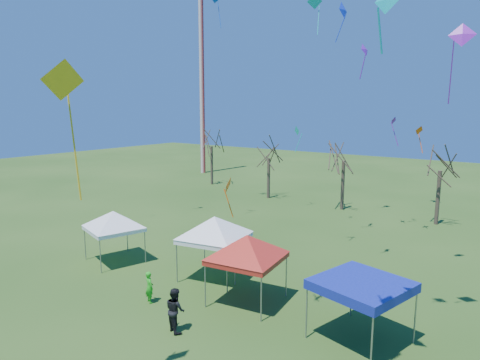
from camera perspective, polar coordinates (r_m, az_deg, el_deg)
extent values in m
plane|color=#254717|center=(20.95, -7.82, -17.70)|extent=(140.00, 140.00, 0.00)
cylinder|color=silver|center=(62.67, -5.09, 12.36)|extent=(0.70, 0.70, 25.00)
cylinder|color=#3D2D21|center=(53.42, -3.79, 1.96)|extent=(0.32, 0.32, 4.78)
cylinder|color=#3D2D21|center=(45.41, 3.83, 0.25)|extent=(0.32, 0.32, 4.28)
cylinder|color=#3D2D21|center=(41.35, 13.53, -0.69)|extent=(0.32, 0.32, 4.64)
cylinder|color=#3D2D21|center=(38.71, 24.89, -2.15)|extent=(0.32, 0.32, 4.49)
cylinder|color=gray|center=(29.12, -19.95, -8.07)|extent=(0.06, 0.06, 2.00)
cylinder|color=gray|center=(30.01, -14.81, -7.28)|extent=(0.06, 0.06, 2.00)
cylinder|color=gray|center=(26.58, -18.11, -9.68)|extent=(0.06, 0.06, 2.00)
cylinder|color=gray|center=(27.54, -12.54, -8.73)|extent=(0.06, 0.06, 2.00)
cube|color=white|center=(27.95, -16.46, -6.22)|extent=(3.75, 3.75, 0.24)
pyramid|color=white|center=(27.67, -16.58, -3.99)|extent=(4.07, 4.07, 1.00)
cylinder|color=gray|center=(24.23, -8.42, -10.95)|extent=(0.07, 0.07, 2.21)
cylinder|color=gray|center=(26.71, -4.77, -8.89)|extent=(0.07, 0.07, 2.21)
cylinder|color=gray|center=(22.78, -1.74, -12.22)|extent=(0.07, 0.07, 2.21)
cylinder|color=gray|center=(25.41, 1.41, -9.85)|extent=(0.07, 0.07, 2.21)
cube|color=white|center=(24.33, -3.41, -7.69)|extent=(3.89, 3.89, 0.26)
pyramid|color=white|center=(23.99, -3.44, -4.87)|extent=(4.59, 4.59, 1.10)
cylinder|color=gray|center=(21.32, -4.66, -13.95)|extent=(0.06, 0.06, 2.14)
cylinder|color=gray|center=(23.69, -0.66, -11.42)|extent=(0.06, 0.06, 2.14)
cylinder|color=gray|center=(19.99, 2.84, -15.61)|extent=(0.06, 0.06, 2.14)
cylinder|color=gray|center=(22.50, 6.19, -12.66)|extent=(0.06, 0.06, 2.14)
cube|color=#B11C11|center=(21.38, 0.93, -10.40)|extent=(3.60, 3.60, 0.26)
pyramid|color=#B11C11|center=(20.99, 0.94, -7.33)|extent=(4.49, 4.49, 1.07)
cylinder|color=gray|center=(18.89, 8.86, -17.17)|extent=(0.07, 0.07, 2.22)
cylinder|color=gray|center=(21.13, 14.62, -14.35)|extent=(0.07, 0.07, 2.22)
cylinder|color=gray|center=(17.27, 17.15, -20.26)|extent=(0.07, 0.07, 2.22)
cylinder|color=gray|center=(19.69, 22.31, -16.65)|extent=(0.07, 0.07, 2.22)
cube|color=navy|center=(18.65, 15.92, -13.59)|extent=(4.05, 4.05, 0.27)
cube|color=navy|center=(18.57, 15.95, -13.02)|extent=(4.05, 4.05, 0.13)
imported|color=green|center=(22.29, -11.99, -13.78)|extent=(0.68, 0.57, 1.61)
imported|color=black|center=(19.48, -8.63, -16.73)|extent=(1.14, 1.02, 1.95)
cone|color=#6F1BC3|center=(25.44, 16.32, 16.37)|extent=(0.46, 0.80, 0.71)
cube|color=#6F1BC3|center=(25.22, 16.06, 14.40)|extent=(0.34, 0.08, 1.42)
cone|color=#0CB2C0|center=(13.78, 19.03, 21.79)|extent=(0.87, 0.43, 0.82)
cube|color=#0CB2C0|center=(13.71, 18.16, 18.34)|extent=(0.12, 0.39, 1.27)
cone|color=#FF5B0D|center=(20.05, -1.68, -0.67)|extent=(0.68, 0.96, 0.87)
cube|color=#FF5B0D|center=(20.44, -1.53, -3.09)|extent=(0.44, 0.23, 1.40)
cone|color=purple|center=(34.87, 19.77, 7.50)|extent=(0.42, 0.69, 0.61)
cube|color=purple|center=(35.22, 19.92, 5.78)|extent=(0.71, 0.17, 1.81)
cone|color=purple|center=(19.08, 27.53, 16.85)|extent=(1.08, 0.68, 0.95)
cube|color=purple|center=(18.92, 26.32, 12.66)|extent=(0.16, 0.59, 2.36)
cone|color=#1637E9|center=(31.21, 13.66, 21.17)|extent=(0.43, 1.21, 1.18)
cube|color=#1637E9|center=(30.69, 13.28, 19.14)|extent=(0.72, 0.07, 1.78)
cone|color=yellow|center=(13.53, -22.64, 12.27)|extent=(0.81, 1.35, 1.20)
cube|color=yellow|center=(13.64, -21.22, 4.22)|extent=(0.49, 0.12, 3.22)
cone|color=#FF520D|center=(34.06, 22.75, 6.16)|extent=(0.70, 0.86, 0.70)
cube|color=#FF520D|center=(34.31, 22.92, 4.59)|extent=(0.51, 0.28, 1.51)
cone|color=#0CBBAE|center=(40.64, 7.64, 6.54)|extent=(0.94, 0.78, 0.95)
cube|color=#0CBBAE|center=(40.42, 7.81, 4.94)|extent=(0.44, 0.59, 1.76)
cube|color=blue|center=(42.78, -2.78, 21.22)|extent=(0.70, 0.41, 2.59)
cone|color=#0CA9B4|center=(27.49, 9.93, 22.42)|extent=(1.00, 0.73, 0.84)
cube|color=#0CA9B4|center=(27.24, 10.41, 20.21)|extent=(0.22, 0.52, 1.71)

